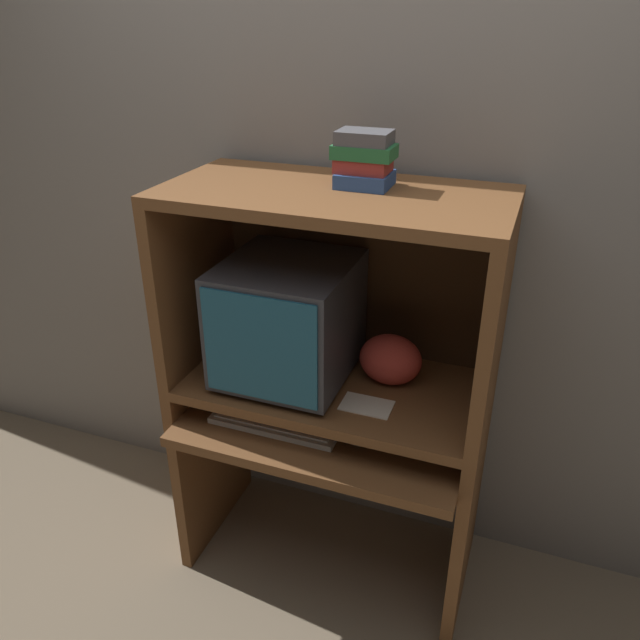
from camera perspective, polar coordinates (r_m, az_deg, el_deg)
name	(u,v)px	position (r m, az deg, el deg)	size (l,w,h in m)	color
ground_plane	(307,605)	(2.47, -1.24, -24.63)	(12.00, 12.00, 0.00)	#756651
wall_back	(365,211)	(2.18, 4.15, 9.95)	(6.00, 0.06, 2.60)	gray
desk_base	(327,474)	(2.29, 0.67, -13.91)	(1.03, 0.60, 0.68)	brown
desk_monitor_shelf	(333,387)	(2.12, 1.16, -6.16)	(1.03, 0.52, 0.13)	brown
hutch_upper	(338,257)	(1.94, 1.63, 5.75)	(1.03, 0.52, 0.65)	brown
crt_monitor	(288,320)	(2.04, -2.96, 0.04)	(0.41, 0.44, 0.40)	#333338
keyboard	(276,422)	(2.11, -4.02, -9.26)	(0.44, 0.15, 0.03)	beige
mouse	(358,440)	(2.02, 3.48, -10.89)	(0.07, 0.05, 0.03)	black
snack_bag	(390,359)	(2.07, 6.45, -3.60)	(0.21, 0.16, 0.17)	#BC382D
book_stack	(364,160)	(1.87, 4.07, 14.37)	(0.18, 0.14, 0.16)	navy
paper_card	(367,405)	(1.99, 4.29, -7.79)	(0.16, 0.10, 0.00)	beige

